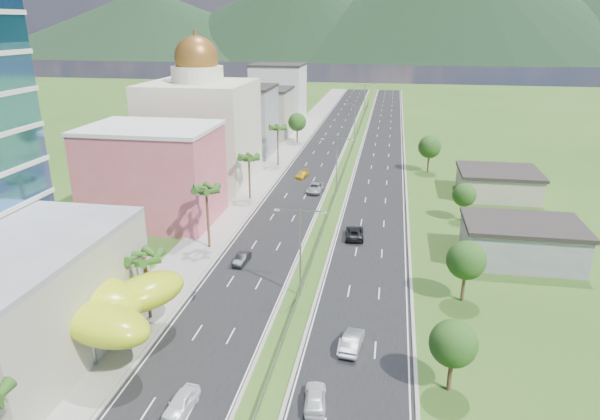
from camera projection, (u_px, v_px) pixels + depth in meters
The scene contains 35 objects.
ground at pixel (284, 341), 54.90m from camera, with size 500.00×500.00×0.00m, color #2D5119.
road_left at pixel (324, 148), 139.75m from camera, with size 11.00×260.00×0.04m, color black.
road_right at pixel (382, 150), 137.34m from camera, with size 11.00×260.00×0.04m, color black.
sidewalk_left at pixel (288, 146), 141.27m from camera, with size 7.00×260.00×0.12m, color gray.
median_guardrail at pixel (346, 163), 121.61m from camera, with size 0.10×216.06×0.76m.
streetlight_median_b at pixel (300, 243), 61.95m from camera, with size 6.04×0.25×11.00m.
streetlight_median_c at pixel (337, 160), 99.13m from camera, with size 6.04×0.25×11.00m.
streetlight_median_d at pixel (355, 119), 140.96m from camera, with size 6.04×0.25×11.00m.
streetlight_median_e at pixel (365, 97), 182.79m from camera, with size 6.04×0.25×11.00m.
lime_canopy at pixel (77, 301), 52.73m from camera, with size 18.00×15.00×7.40m.
pink_shophouse at pixel (153, 175), 86.65m from camera, with size 20.00×15.00×15.00m, color #CF555E.
domed_building at pixel (201, 126), 106.75m from camera, with size 20.00×20.00×28.70m.
midrise_grey at pixel (240, 122), 130.94m from camera, with size 16.00×15.00×16.00m, color gray.
midrise_beige at pixel (262, 113), 151.89m from camera, with size 16.00×15.00×13.00m, color #AAA38C.
midrise_white at pixel (278, 94), 172.44m from camera, with size 16.00×15.00×18.00m, color silver.
shed_near at pixel (521, 243), 72.81m from camera, with size 15.00×10.00×5.00m, color gray.
shed_far at pixel (498, 184), 100.47m from camera, with size 14.00×12.00×4.40m, color #AAA38C.
palm_tree_b at pixel (144, 260), 56.90m from camera, with size 3.60×3.60×8.10m.
palm_tree_c at pixel (206, 192), 75.02m from camera, with size 3.60×3.60×9.60m.
palm_tree_d at pixel (249, 159), 96.71m from camera, with size 3.60×3.60×8.60m.
palm_tree_e at pixel (278, 129), 119.70m from camera, with size 3.60×3.60×9.40m.
leafy_tree_lfar at pixel (297, 122), 143.84m from camera, with size 4.90×4.90×8.05m.
leafy_tree_ra at pixel (453, 344), 46.10m from camera, with size 4.20×4.20×6.90m.
leafy_tree_rb at pixel (466, 260), 61.28m from camera, with size 4.55×4.55×7.47m.
leafy_tree_rc at pixel (464, 195), 87.09m from camera, with size 3.85×3.85×6.33m.
leafy_tree_rd at pixel (430, 147), 115.22m from camera, with size 4.90×4.90×8.05m.
mountain_ridge at pixel (454, 60), 463.54m from camera, with size 860.00×140.00×90.00m, color black, non-canonical shape.
car_white_near_left at pixel (181, 402), 44.88m from camera, with size 1.79×4.46×1.52m, color white.
car_dark_left at pixel (242, 259), 72.35m from camera, with size 1.44×4.13×1.36m, color black.
car_silver_mid_left at pixel (315, 188), 102.87m from camera, with size 2.71×5.87×1.63m, color #9B9CA2.
car_yellow_far_left at pixel (302, 174), 112.57m from camera, with size 1.88×4.62×1.34m, color gold.
car_white_near_right at pixel (315, 397), 45.46m from camera, with size 1.83×4.55×1.55m, color white.
car_silver_right at pixel (352, 341), 53.36m from camera, with size 1.75×5.02×1.65m, color #A4A7AC.
car_dark_far_right at pixel (355, 233), 80.99m from camera, with size 2.65×5.76×1.60m, color black.
motorcycle at pixel (194, 293), 63.43m from camera, with size 0.53×1.76×1.13m, color black.
Camera 1 is at (9.70, -46.32, 30.98)m, focal length 32.00 mm.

